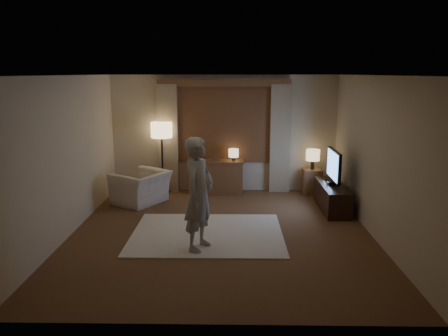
{
  "coord_description": "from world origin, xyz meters",
  "views": [
    {
      "loc": [
        0.17,
        -6.95,
        2.64
      ],
      "look_at": [
        0.04,
        0.6,
        0.99
      ],
      "focal_mm": 35.0,
      "sensor_mm": 36.0,
      "label": 1
    }
  ],
  "objects_px": {
    "side_table": "(312,182)",
    "person": "(199,194)",
    "sideboard": "(216,178)",
    "armchair": "(141,188)",
    "tv_stand": "(332,197)"
  },
  "relations": [
    {
      "from": "sideboard",
      "to": "person",
      "type": "distance_m",
      "value": 3.25
    },
    {
      "from": "tv_stand",
      "to": "person",
      "type": "distance_m",
      "value": 3.24
    },
    {
      "from": "armchair",
      "to": "person",
      "type": "bearing_deg",
      "value": 61.5
    },
    {
      "from": "armchair",
      "to": "person",
      "type": "relative_size",
      "value": 0.6
    },
    {
      "from": "side_table",
      "to": "armchair",
      "type": "bearing_deg",
      "value": -167.96
    },
    {
      "from": "armchair",
      "to": "tv_stand",
      "type": "relative_size",
      "value": 0.73
    },
    {
      "from": "armchair",
      "to": "side_table",
      "type": "xyz_separation_m",
      "value": [
        3.63,
        0.77,
        -0.05
      ]
    },
    {
      "from": "tv_stand",
      "to": "side_table",
      "type": "bearing_deg",
      "value": 99.86
    },
    {
      "from": "sideboard",
      "to": "side_table",
      "type": "height_order",
      "value": "sideboard"
    },
    {
      "from": "sideboard",
      "to": "side_table",
      "type": "relative_size",
      "value": 2.14
    },
    {
      "from": "tv_stand",
      "to": "person",
      "type": "relative_size",
      "value": 0.82
    },
    {
      "from": "side_table",
      "to": "person",
      "type": "height_order",
      "value": "person"
    },
    {
      "from": "sideboard",
      "to": "side_table",
      "type": "xyz_separation_m",
      "value": [
        2.14,
        -0.05,
        -0.07
      ]
    },
    {
      "from": "side_table",
      "to": "person",
      "type": "xyz_separation_m",
      "value": [
        -2.26,
        -3.16,
        0.59
      ]
    },
    {
      "from": "sideboard",
      "to": "person",
      "type": "xyz_separation_m",
      "value": [
        -0.13,
        -3.21,
        0.52
      ]
    }
  ]
}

